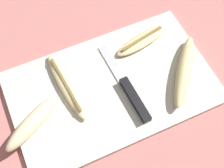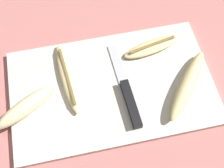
# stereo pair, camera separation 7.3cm
# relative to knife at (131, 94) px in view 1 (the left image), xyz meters

# --- Properties ---
(ground_plane) EXTENTS (4.00, 4.00, 0.00)m
(ground_plane) POSITION_rel_knife_xyz_m (-0.03, 0.04, -0.02)
(ground_plane) COLOR #B76B66
(cutting_board) EXTENTS (0.48, 0.29, 0.01)m
(cutting_board) POSITION_rel_knife_xyz_m (-0.03, 0.04, -0.01)
(cutting_board) COLOR beige
(cutting_board) RESTS_ON ground_plane
(knife) EXTENTS (0.03, 0.23, 0.02)m
(knife) POSITION_rel_knife_xyz_m (0.00, 0.00, 0.00)
(knife) COLOR black
(knife) RESTS_ON cutting_board
(banana_spotted_left) EXTENTS (0.15, 0.18, 0.03)m
(banana_spotted_left) POSITION_rel_knife_xyz_m (0.14, -0.00, 0.01)
(banana_spotted_left) COLOR #DBC684
(banana_spotted_left) RESTS_ON cutting_board
(banana_ripe_center) EXTENTS (0.05, 0.20, 0.02)m
(banana_ripe_center) POSITION_rel_knife_xyz_m (-0.13, 0.08, 0.00)
(banana_ripe_center) COLOR beige
(banana_ripe_center) RESTS_ON cutting_board
(banana_mellow_near) EXTENTS (0.16, 0.07, 0.02)m
(banana_mellow_near) POSITION_rel_knife_xyz_m (0.09, 0.12, 0.00)
(banana_mellow_near) COLOR beige
(banana_mellow_near) RESTS_ON cutting_board
(banana_cream_curved) EXTENTS (0.15, 0.11, 0.04)m
(banana_cream_curved) POSITION_rel_knife_xyz_m (-0.23, 0.02, 0.01)
(banana_cream_curved) COLOR beige
(banana_cream_curved) RESTS_ON cutting_board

